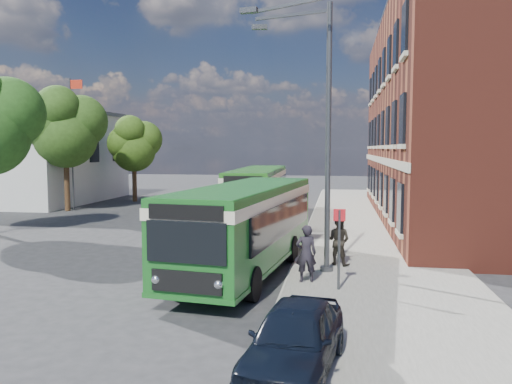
% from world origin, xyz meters
% --- Properties ---
extents(ground, '(120.00, 120.00, 0.00)m').
position_xyz_m(ground, '(0.00, 0.00, 0.00)').
color(ground, '#2A2A2D').
rests_on(ground, ground).
extents(pavement, '(6.00, 48.00, 0.15)m').
position_xyz_m(pavement, '(7.00, 8.00, 0.07)').
color(pavement, gray).
rests_on(pavement, ground).
extents(kerb_line, '(0.12, 48.00, 0.01)m').
position_xyz_m(kerb_line, '(3.95, 8.00, 0.01)').
color(kerb_line, beige).
rests_on(kerb_line, ground).
extents(brick_office, '(12.10, 26.00, 14.20)m').
position_xyz_m(brick_office, '(14.00, 12.00, 6.97)').
color(brick_office, maroon).
rests_on(brick_office, ground).
extents(white_building, '(9.40, 13.40, 7.30)m').
position_xyz_m(white_building, '(-18.00, 18.00, 3.66)').
color(white_building, silver).
rests_on(white_building, ground).
extents(flagpole, '(0.95, 0.10, 9.00)m').
position_xyz_m(flagpole, '(-12.45, 13.00, 4.94)').
color(flagpole, '#3D3F43').
rests_on(flagpole, ground).
extents(street_lamp, '(2.96, 2.38, 9.00)m').
position_xyz_m(street_lamp, '(4.84, -2.00, 4.79)').
color(street_lamp, '#3D3F43').
rests_on(street_lamp, ground).
extents(bus_stop_sign, '(0.35, 0.08, 2.52)m').
position_xyz_m(bus_stop_sign, '(5.60, -4.20, 1.51)').
color(bus_stop_sign, '#3D3F43').
rests_on(bus_stop_sign, ground).
extents(bus_front, '(3.75, 10.06, 3.02)m').
position_xyz_m(bus_front, '(2.45, -2.16, 1.83)').
color(bus_front, '#195E1F').
rests_on(bus_front, ground).
extents(bus_rear, '(2.94, 12.21, 3.02)m').
position_xyz_m(bus_rear, '(0.60, 11.97, 1.83)').
color(bus_rear, '#23661B').
rests_on(bus_rear, ground).
extents(parked_car, '(2.00, 3.91, 1.27)m').
position_xyz_m(parked_car, '(4.80, -9.82, 0.79)').
color(parked_car, black).
rests_on(parked_car, pavement).
extents(pedestrian_a, '(0.72, 0.55, 1.78)m').
position_xyz_m(pedestrian_a, '(4.60, -3.51, 1.04)').
color(pedestrian_a, black).
rests_on(pedestrian_a, pavement).
extents(pedestrian_b, '(1.04, 0.95, 1.75)m').
position_xyz_m(pedestrian_b, '(5.59, -1.06, 1.03)').
color(pedestrian_b, black).
rests_on(pedestrian_b, pavement).
extents(tree_mid, '(4.99, 4.75, 8.43)m').
position_xyz_m(tree_mid, '(-12.74, 12.67, 5.72)').
color(tree_mid, '#362013').
rests_on(tree_mid, ground).
extents(tree_right, '(4.08, 3.88, 6.89)m').
position_xyz_m(tree_right, '(-10.67, 19.27, 4.67)').
color(tree_right, '#362013').
rests_on(tree_right, ground).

